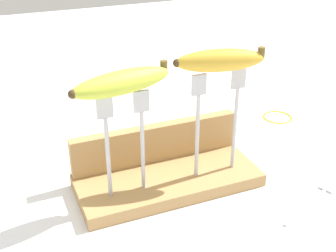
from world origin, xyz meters
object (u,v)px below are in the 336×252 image
object	(u,v)px
fork_stand_left	(125,135)
wire_coil	(278,117)
fork_fallen_near	(318,195)
fork_stand_right	(217,114)
banana_raised_left	(122,82)
banana_raised_right	(220,60)

from	to	relation	value
fork_stand_left	wire_coil	distance (m)	0.49
fork_fallen_near	wire_coil	world-z (taller)	fork_fallen_near
fork_stand_right	wire_coil	world-z (taller)	fork_stand_right
fork_stand_right	banana_raised_left	xyz separation A→B (m)	(-0.17, -0.00, 0.09)
banana_raised_left	fork_fallen_near	world-z (taller)	banana_raised_left
banana_raised_right	wire_coil	world-z (taller)	banana_raised_right
banana_raised_right	wire_coil	distance (m)	0.40
fork_stand_left	banana_raised_right	world-z (taller)	banana_raised_right
fork_stand_left	banana_raised_left	distance (m)	0.09
fork_stand_left	fork_fallen_near	distance (m)	0.36
banana_raised_right	fork_stand_right	bearing A→B (deg)	-11.53
banana_raised_left	wire_coil	bearing A→B (deg)	22.61
banana_raised_left	fork_stand_left	bearing A→B (deg)	12.10
fork_stand_right	banana_raised_right	bearing A→B (deg)	168.47
banana_raised_left	banana_raised_right	world-z (taller)	banana_raised_right
banana_raised_right	fork_fallen_near	distance (m)	0.30
fork_stand_right	fork_stand_left	bearing A→B (deg)	180.00
fork_fallen_near	wire_coil	xyz separation A→B (m)	(0.12, 0.30, -0.00)
fork_stand_left	wire_coil	bearing A→B (deg)	22.61
banana_raised_left	fork_fallen_near	bearing A→B (deg)	-19.89
banana_raised_left	banana_raised_right	xyz separation A→B (m)	(0.17, 0.00, 0.01)
fork_stand_right	fork_fallen_near	size ratio (longest dim) A/B	1.18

